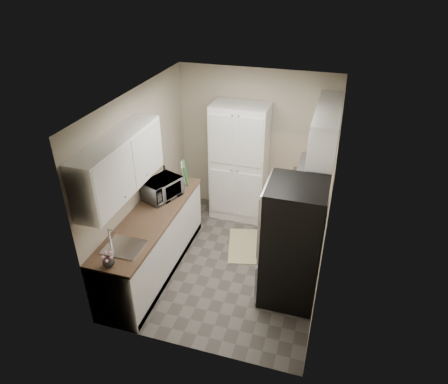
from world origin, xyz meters
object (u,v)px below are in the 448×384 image
object	(u,v)px
refrigerator	(292,244)
wine_bottle	(165,176)
microwave	(162,189)
electric_range	(300,232)
pantry_cabinet	(239,163)
toaster_oven	(319,171)

from	to	relation	value
refrigerator	wine_bottle	world-z (taller)	refrigerator
microwave	electric_range	bearing A→B (deg)	-58.95
microwave	refrigerator	bearing A→B (deg)	-81.83
electric_range	pantry_cabinet	bearing A→B (deg)	141.78
refrigerator	electric_range	bearing A→B (deg)	87.52
refrigerator	wine_bottle	size ratio (longest dim) A/B	5.56
electric_range	wine_bottle	size ratio (longest dim) A/B	3.69
refrigerator	microwave	distance (m)	2.03
pantry_cabinet	toaster_oven	size ratio (longest dim) A/B	5.09
pantry_cabinet	microwave	size ratio (longest dim) A/B	3.76
wine_bottle	electric_range	bearing A→B (deg)	-0.36
pantry_cabinet	toaster_oven	xyz separation A→B (m)	(1.29, 0.02, 0.03)
wine_bottle	toaster_oven	bearing A→B (deg)	22.87
pantry_cabinet	electric_range	size ratio (longest dim) A/B	1.77
pantry_cabinet	toaster_oven	world-z (taller)	pantry_cabinet
electric_range	toaster_oven	distance (m)	1.11
pantry_cabinet	microwave	xyz separation A→B (m)	(-0.82, -1.25, 0.07)
refrigerator	toaster_oven	xyz separation A→B (m)	(0.15, 1.75, 0.18)
refrigerator	toaster_oven	bearing A→B (deg)	85.10
pantry_cabinet	electric_range	distance (m)	1.58
pantry_cabinet	toaster_oven	distance (m)	1.29
refrigerator	wine_bottle	distance (m)	2.24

